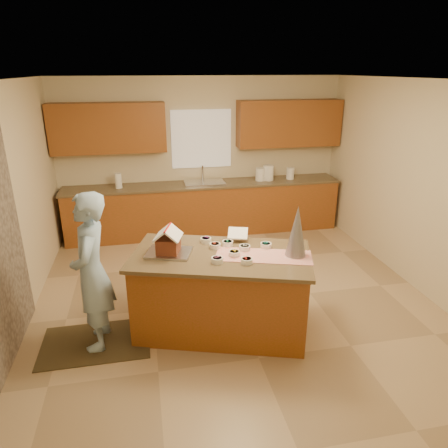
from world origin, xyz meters
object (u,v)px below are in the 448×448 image
Objects in this scene: tinsel_tree at (297,231)px; boy at (92,272)px; island_base at (221,294)px; gingerbread_house at (168,242)px.

boy is (-2.12, 0.18, -0.36)m from tinsel_tree.
island_base is 0.84m from gingerbread_house.
gingerbread_house is at bearing -174.81° from island_base.
gingerbread_house is at bearing 166.83° from tinsel_tree.
boy reaches higher than gingerbread_house.
island_base is at bearing -12.27° from gingerbread_house.
tinsel_tree is at bearing 89.41° from boy.
boy reaches higher than tinsel_tree.
boy is 0.84m from gingerbread_house.
tinsel_tree is 2.16m from boy.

